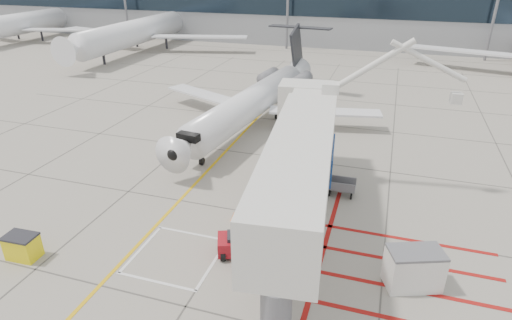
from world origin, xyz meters
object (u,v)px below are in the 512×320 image
(regional_jet, at_px, (241,93))
(jet_bridge, at_px, (299,177))
(pushback_tug, at_px, (239,243))
(spill_bin, at_px, (22,246))

(regional_jet, height_order, jet_bridge, jet_bridge)
(jet_bridge, bearing_deg, pushback_tug, -154.70)
(pushback_tug, relative_size, spill_bin, 1.40)
(regional_jet, bearing_deg, pushback_tug, -64.23)
(jet_bridge, xyz_separation_m, spill_bin, (-12.71, -5.15, -3.34))
(jet_bridge, height_order, pushback_tug, jet_bridge)
(pushback_tug, xyz_separation_m, spill_bin, (-10.14, -3.56, 0.04))
(jet_bridge, bearing_deg, spill_bin, -164.33)
(regional_jet, relative_size, pushback_tug, 13.16)
(regional_jet, xyz_separation_m, spill_bin, (-4.85, -18.94, -3.00))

